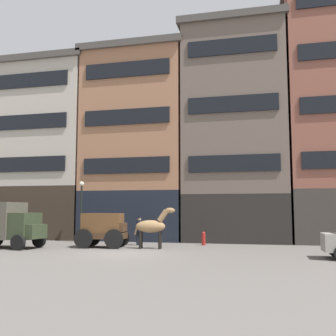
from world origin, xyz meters
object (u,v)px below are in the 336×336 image
draft_horse (152,226)px  streetlamp_curbside (81,203)px  fire_hydrant_curbside (204,238)px  delivery_truck_far (5,223)px  cargo_wagon (103,228)px  pedestrian_officer (139,229)px

draft_horse → streetlamp_curbside: (-5.94, 3.29, 1.40)m
streetlamp_curbside → fire_hydrant_curbside: (8.46, -0.43, -2.24)m
draft_horse → delivery_truck_far: delivery_truck_far is taller
cargo_wagon → fire_hydrant_curbside: (5.46, 2.87, -0.72)m
cargo_wagon → draft_horse: 2.95m
cargo_wagon → delivery_truck_far: bearing=-165.2°
streetlamp_curbside → pedestrian_officer: bearing=-16.5°
delivery_truck_far → cargo_wagon: bearing=14.8°
pedestrian_officer → fire_hydrant_curbside: pedestrian_officer is taller
pedestrian_officer → streetlamp_curbside: streetlamp_curbside is taller
streetlamp_curbside → delivery_truck_far: bearing=-117.7°
delivery_truck_far → fire_hydrant_curbside: delivery_truck_far is taller
draft_horse → fire_hydrant_curbside: draft_horse is taller
cargo_wagon → fire_hydrant_curbside: bearing=27.7°
cargo_wagon → fire_hydrant_curbside: 6.21m
pedestrian_officer → cargo_wagon: bearing=-129.3°
cargo_wagon → delivery_truck_far: 5.69m
cargo_wagon → pedestrian_officer: 2.51m
delivery_truck_far → fire_hydrant_curbside: size_ratio=5.37×
delivery_truck_far → streetlamp_curbside: streetlamp_curbside is taller
delivery_truck_far → streetlamp_curbside: size_ratio=1.08×
cargo_wagon → delivery_truck_far: size_ratio=0.67×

